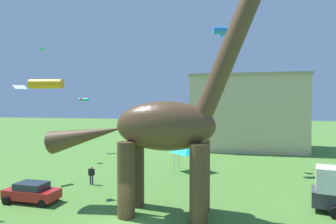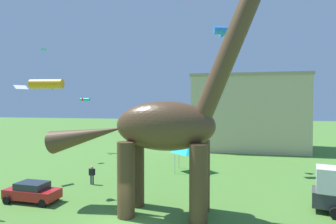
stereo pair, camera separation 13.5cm
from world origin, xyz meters
TOP-DOWN VIEW (x-y plane):
  - dinosaur_sculpture at (2.42, 3.19)m, footprint 16.25×3.44m
  - parked_sedan_left at (-8.15, 3.36)m, footprint 4.29×2.03m
  - person_photographer at (-5.84, 8.78)m, footprint 0.66×0.29m
  - person_vendor_side at (-3.42, 13.40)m, footprint 0.55×0.24m
  - festival_canopy_tent at (2.42, 15.95)m, footprint 3.15×3.15m
  - kite_near_high at (-13.59, 8.98)m, footprint 1.32×1.44m
  - kite_trailing at (6.52, 17.89)m, footprint 3.25×3.08m
  - kite_mid_center at (-15.65, 25.70)m, footprint 1.73×1.53m
  - kite_apex at (-7.59, 4.78)m, footprint 2.75×2.42m
  - kite_high_right at (-18.31, 19.34)m, footprint 0.86×0.92m
  - background_building_block at (9.88, 34.50)m, footprint 18.16×11.98m

SIDE VIEW (x-z plane):
  - parked_sedan_left at x=-8.15m, z-range 0.03..1.58m
  - person_vendor_side at x=-3.42m, z-range 0.16..1.63m
  - person_photographer at x=-5.84m, z-range 0.19..1.96m
  - festival_canopy_tent at x=2.42m, z-range 1.04..4.04m
  - dinosaur_sculpture at x=2.42m, z-range -2.35..14.64m
  - background_building_block at x=9.88m, z-range 0.01..12.39m
  - kite_mid_center at x=-15.65m, z-range 8.08..8.57m
  - kite_apex at x=-7.59m, z-range 8.87..9.66m
  - kite_near_high at x=-13.59m, z-range 8.53..10.11m
  - kite_high_right at x=-18.31m, z-range 14.68..15.62m
  - kite_trailing at x=6.52m, z-range 15.55..16.47m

